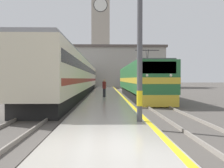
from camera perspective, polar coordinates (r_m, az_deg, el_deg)
The scene contains 10 objects.
ground_plane at distance 36.75m, azimuth -1.39°, elevation -1.94°, with size 200.00×200.00×0.00m, color #514C47.
platform at distance 31.74m, azimuth -1.37°, elevation -2.14°, with size 3.45×140.00×0.32m.
rail_track_near at distance 31.95m, azimuth 4.91°, elevation -2.35°, with size 2.83×140.00×0.16m.
rail_track_far at distance 31.94m, azimuth -7.65°, elevation -2.36°, with size 2.83×140.00×0.16m.
locomotive_train at distance 27.21m, azimuth 6.03°, elevation 0.71°, with size 2.92×19.62×4.43m.
passenger_train at distance 32.74m, azimuth -7.49°, elevation 1.60°, with size 2.92×42.46×4.19m.
catenary_mast at distance 10.66m, azimuth 6.69°, elevation 16.91°, with size 2.52×0.23×8.96m.
person_on_platform at distance 24.05m, azimuth -1.70°, elevation -0.82°, with size 0.34×0.34×1.60m.
clock_tower at distance 72.25m, azimuth -2.48°, elevation 11.85°, with size 5.95×5.95×28.85m.
station_building at distance 58.35m, azimuth 0.33°, elevation 3.73°, with size 22.61×7.26×9.16m.
Camera 1 is at (-0.08, -6.69, 1.98)m, focal length 42.00 mm.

